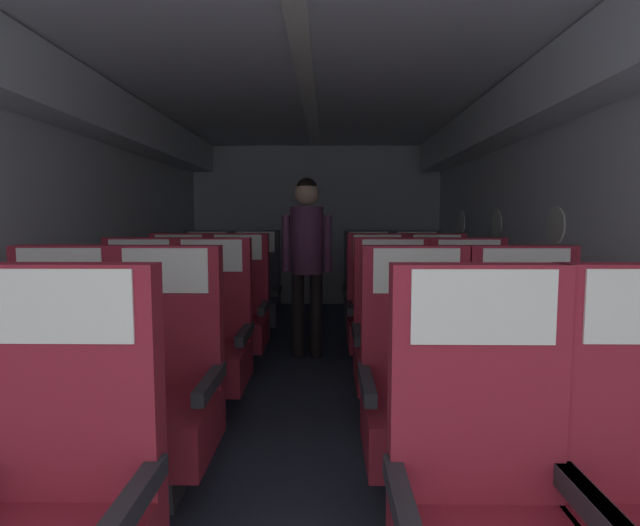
# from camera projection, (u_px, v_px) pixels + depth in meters

# --- Properties ---
(ground) EXTENTS (3.72, 7.48, 0.02)m
(ground) POSITION_uv_depth(u_px,v_px,m) (305.00, 392.00, 3.49)
(ground) COLOR #2D3342
(fuselage_shell) EXTENTS (3.60, 7.13, 2.28)m
(fuselage_shell) POSITION_uv_depth(u_px,v_px,m) (307.00, 162.00, 3.62)
(fuselage_shell) COLOR silver
(fuselage_shell) RESTS_ON ground
(seat_a_left_aisle) EXTENTS (0.51, 0.49, 1.10)m
(seat_a_left_aisle) POSITION_uv_depth(u_px,v_px,m) (53.00, 517.00, 1.25)
(seat_a_left_aisle) COLOR #38383D
(seat_a_left_aisle) RESTS_ON ground
(seat_a_right_window) EXTENTS (0.51, 0.49, 1.10)m
(seat_a_right_window) POSITION_uv_depth(u_px,v_px,m) (489.00, 519.00, 1.24)
(seat_a_right_window) COLOR #38383D
(seat_a_right_window) RESTS_ON ground
(seat_b_left_window) EXTENTS (0.51, 0.49, 1.10)m
(seat_b_left_window) POSITION_uv_depth(u_px,v_px,m) (54.00, 392.00, 2.15)
(seat_b_left_window) COLOR #38383D
(seat_b_left_window) RESTS_ON ground
(seat_b_left_aisle) EXTENTS (0.51, 0.49, 1.10)m
(seat_b_left_aisle) POSITION_uv_depth(u_px,v_px,m) (162.00, 393.00, 2.13)
(seat_b_left_aisle) COLOR #38383D
(seat_b_left_aisle) RESTS_ON ground
(seat_b_right_aisle) EXTENTS (0.51, 0.49, 1.10)m
(seat_b_right_aisle) POSITION_uv_depth(u_px,v_px,m) (530.00, 395.00, 2.12)
(seat_b_right_aisle) COLOR #38383D
(seat_b_right_aisle) RESTS_ON ground
(seat_b_right_window) EXTENTS (0.51, 0.49, 1.10)m
(seat_b_right_window) POSITION_uv_depth(u_px,v_px,m) (418.00, 394.00, 2.12)
(seat_b_right_window) COLOR #38383D
(seat_b_right_window) RESTS_ON ground
(seat_c_left_window) EXTENTS (0.51, 0.49, 1.10)m
(seat_c_left_window) POSITION_uv_depth(u_px,v_px,m) (136.00, 342.00, 3.02)
(seat_c_left_window) COLOR #38383D
(seat_c_left_window) RESTS_ON ground
(seat_c_left_aisle) EXTENTS (0.51, 0.49, 1.10)m
(seat_c_left_aisle) POSITION_uv_depth(u_px,v_px,m) (210.00, 343.00, 3.01)
(seat_c_left_aisle) COLOR #38383D
(seat_c_left_aisle) RESTS_ON ground
(seat_c_right_aisle) EXTENTS (0.51, 0.49, 1.10)m
(seat_c_right_aisle) POSITION_uv_depth(u_px,v_px,m) (471.00, 343.00, 2.98)
(seat_c_right_aisle) COLOR #38383D
(seat_c_right_aisle) RESTS_ON ground
(seat_c_right_window) EXTENTS (0.51, 0.49, 1.10)m
(seat_c_right_window) POSITION_uv_depth(u_px,v_px,m) (393.00, 342.00, 3.01)
(seat_c_right_window) COLOR #38383D
(seat_c_right_window) RESTS_ON ground
(seat_d_left_window) EXTENTS (0.51, 0.49, 1.10)m
(seat_d_left_window) POSITION_uv_depth(u_px,v_px,m) (177.00, 314.00, 3.89)
(seat_d_left_window) COLOR #38383D
(seat_d_left_window) RESTS_ON ground
(seat_d_left_aisle) EXTENTS (0.51, 0.49, 1.10)m
(seat_d_left_aisle) POSITION_uv_depth(u_px,v_px,m) (237.00, 314.00, 3.88)
(seat_d_left_aisle) COLOR #38383D
(seat_d_left_aisle) RESTS_ON ground
(seat_d_right_aisle) EXTENTS (0.51, 0.49, 1.10)m
(seat_d_right_aisle) POSITION_uv_depth(u_px,v_px,m) (438.00, 315.00, 3.87)
(seat_d_right_aisle) COLOR #38383D
(seat_d_right_aisle) RESTS_ON ground
(seat_d_right_window) EXTENTS (0.51, 0.49, 1.10)m
(seat_d_right_window) POSITION_uv_depth(u_px,v_px,m) (378.00, 315.00, 3.86)
(seat_d_right_window) COLOR #38383D
(seat_d_right_window) RESTS_ON ground
(seat_e_left_window) EXTENTS (0.51, 0.49, 1.10)m
(seat_e_left_window) POSITION_uv_depth(u_px,v_px,m) (206.00, 297.00, 4.76)
(seat_e_left_window) COLOR #38383D
(seat_e_left_window) RESTS_ON ground
(seat_e_left_aisle) EXTENTS (0.51, 0.49, 1.10)m
(seat_e_left_aisle) POSITION_uv_depth(u_px,v_px,m) (254.00, 297.00, 4.76)
(seat_e_left_aisle) COLOR #38383D
(seat_e_left_aisle) RESTS_ON ground
(seat_e_right_aisle) EXTENTS (0.51, 0.49, 1.10)m
(seat_e_right_aisle) POSITION_uv_depth(u_px,v_px,m) (417.00, 297.00, 4.74)
(seat_e_right_aisle) COLOR #38383D
(seat_e_right_aisle) RESTS_ON ground
(seat_e_right_window) EXTENTS (0.51, 0.49, 1.10)m
(seat_e_right_window) POSITION_uv_depth(u_px,v_px,m) (369.00, 297.00, 4.73)
(seat_e_right_window) COLOR #38383D
(seat_e_right_window) RESTS_ON ground
(flight_attendant) EXTENTS (0.43, 0.28, 1.56)m
(flight_attendant) POSITION_uv_depth(u_px,v_px,m) (307.00, 248.00, 4.26)
(flight_attendant) COLOR black
(flight_attendant) RESTS_ON ground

